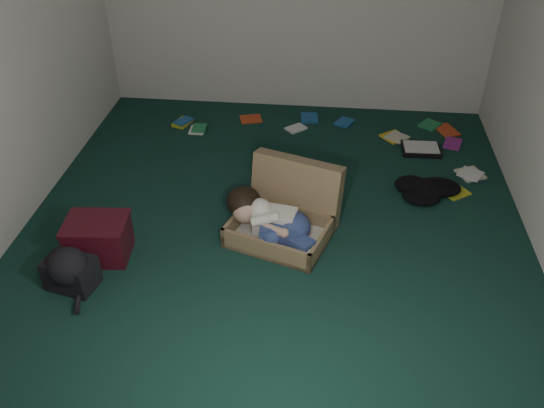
# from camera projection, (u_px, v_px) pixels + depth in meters

# --- Properties ---
(floor) EXTENTS (4.50, 4.50, 0.00)m
(floor) POSITION_uv_depth(u_px,v_px,m) (274.00, 229.00, 4.59)
(floor) COLOR #113129
(floor) RESTS_ON ground
(wall_front) EXTENTS (4.50, 0.00, 4.50)m
(wall_front) POSITION_uv_depth(u_px,v_px,m) (209.00, 329.00, 2.02)
(wall_front) COLOR silver
(wall_front) RESTS_ON ground
(suitcase) EXTENTS (0.92, 0.91, 0.54)m
(suitcase) POSITION_uv_depth(u_px,v_px,m) (286.00, 213.00, 4.49)
(suitcase) COLOR olive
(suitcase) RESTS_ON floor
(person) EXTENTS (0.73, 0.56, 0.33)m
(person) POSITION_uv_depth(u_px,v_px,m) (271.00, 220.00, 4.35)
(person) COLOR white
(person) RESTS_ON suitcase
(maroon_bin) EXTENTS (0.48, 0.39, 0.31)m
(maroon_bin) POSITION_uv_depth(u_px,v_px,m) (98.00, 239.00, 4.24)
(maroon_bin) COLOR #410D17
(maroon_bin) RESTS_ON floor
(backpack) EXTENTS (0.48, 0.42, 0.25)m
(backpack) POSITION_uv_depth(u_px,v_px,m) (71.00, 272.00, 3.99)
(backpack) COLOR black
(backpack) RESTS_ON floor
(clothing_pile) EXTENTS (0.50, 0.45, 0.13)m
(clothing_pile) POSITION_uv_depth(u_px,v_px,m) (424.00, 189.00, 4.94)
(clothing_pile) COLOR black
(clothing_pile) RESTS_ON floor
(paper_tray) EXTENTS (0.37, 0.28, 0.05)m
(paper_tray) POSITION_uv_depth(u_px,v_px,m) (421.00, 149.00, 5.58)
(paper_tray) COLOR black
(paper_tray) RESTS_ON floor
(book_scatter) EXTENTS (3.05, 1.54, 0.02)m
(book_scatter) POSITION_uv_depth(u_px,v_px,m) (349.00, 135.00, 5.82)
(book_scatter) COLOR gold
(book_scatter) RESTS_ON floor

